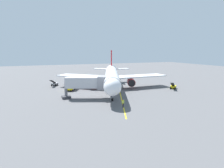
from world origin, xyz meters
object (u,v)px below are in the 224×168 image
at_px(ground_crew_marshaller, 123,103).
at_px(belt_loader_starboard_side, 173,86).
at_px(belt_loader_near_nose, 85,81).
at_px(jet_bridge, 89,83).
at_px(box_truck_rear_apron, 71,85).
at_px(belt_loader_portside, 55,84).
at_px(airplane, 112,76).

height_order(ground_crew_marshaller, belt_loader_starboard_side, belt_loader_starboard_side).
bearing_deg(belt_loader_near_nose, jet_bridge, 78.53).
bearing_deg(jet_bridge, box_truck_rear_apron, -79.15).
relative_size(ground_crew_marshaller, belt_loader_starboard_side, 0.41).
bearing_deg(box_truck_rear_apron, belt_loader_starboard_side, 161.53).
xyz_separation_m(belt_loader_near_nose, belt_loader_portside, (10.56, 2.12, 0.00)).
distance_m(belt_loader_near_nose, belt_loader_portside, 10.77).
height_order(airplane, box_truck_rear_apron, airplane).
relative_size(jet_bridge, belt_loader_portside, 2.43).
height_order(airplane, belt_loader_starboard_side, airplane).
bearing_deg(belt_loader_starboard_side, belt_loader_near_nose, -43.98).
height_order(jet_bridge, belt_loader_portside, jet_bridge).
relative_size(belt_loader_starboard_side, box_truck_rear_apron, 0.83).
relative_size(airplane, belt_loader_near_nose, 9.43).
distance_m(belt_loader_starboard_side, box_truck_rear_apron, 30.37).
bearing_deg(belt_loader_starboard_side, airplane, -19.93).
xyz_separation_m(airplane, box_truck_rear_apron, (11.43, -3.32, -2.62)).
height_order(airplane, jet_bridge, airplane).
distance_m(belt_loader_portside, box_truck_rear_apron, 10.00).
distance_m(airplane, jet_bridge, 12.50).
xyz_separation_m(jet_bridge, belt_loader_starboard_side, (-26.53, -2.19, -3.05)).
height_order(jet_bridge, ground_crew_marshaller, jet_bridge).
xyz_separation_m(ground_crew_marshaller, belt_loader_portside, (9.97, -31.03, -0.17)).
bearing_deg(airplane, belt_loader_starboard_side, 160.07).
relative_size(belt_loader_near_nose, belt_loader_starboard_side, 0.99).
xyz_separation_m(jet_bridge, belt_loader_near_nose, (-4.72, -23.25, -3.05)).
relative_size(airplane, belt_loader_portside, 8.36).
bearing_deg(airplane, box_truck_rear_apron, -16.21).
bearing_deg(box_truck_rear_apron, ground_crew_marshaller, 106.41).
bearing_deg(airplane, ground_crew_marshaller, 74.69).
height_order(jet_bridge, belt_loader_near_nose, jet_bridge).
xyz_separation_m(belt_loader_portside, belt_loader_starboard_side, (-32.38, 18.94, 0.00)).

